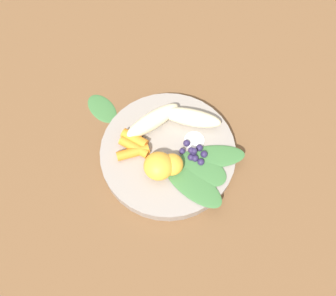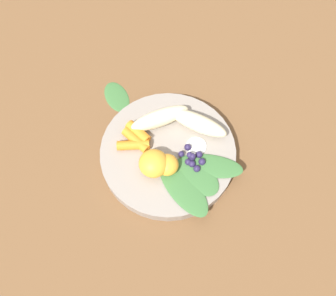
{
  "view_description": "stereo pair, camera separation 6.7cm",
  "coord_description": "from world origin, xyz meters",
  "px_view_note": "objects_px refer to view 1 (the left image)",
  "views": [
    {
      "loc": [
        0.05,
        -0.29,
        0.65
      ],
      "look_at": [
        0.0,
        0.0,
        0.04
      ],
      "focal_mm": 38.93,
      "sensor_mm": 36.0,
      "label": 1
    },
    {
      "loc": [
        0.11,
        -0.27,
        0.65
      ],
      "look_at": [
        0.0,
        0.0,
        0.04
      ],
      "focal_mm": 38.93,
      "sensor_mm": 36.0,
      "label": 2
    }
  ],
  "objects_px": {
    "banana_peeled_left": "(153,120)",
    "banana_peeled_right": "(191,117)",
    "orange_segment_near": "(172,164)",
    "bowl": "(168,153)",
    "kale_leaf_stray": "(102,108)"
  },
  "relations": [
    {
      "from": "bowl",
      "to": "kale_leaf_stray",
      "type": "height_order",
      "value": "bowl"
    },
    {
      "from": "bowl",
      "to": "kale_leaf_stray",
      "type": "relative_size",
      "value": 3.19
    },
    {
      "from": "bowl",
      "to": "banana_peeled_left",
      "type": "relative_size",
      "value": 2.2
    },
    {
      "from": "bowl",
      "to": "kale_leaf_stray",
      "type": "xyz_separation_m",
      "value": [
        -0.15,
        0.08,
        -0.01
      ]
    },
    {
      "from": "banana_peeled_left",
      "to": "kale_leaf_stray",
      "type": "xyz_separation_m",
      "value": [
        -0.11,
        0.03,
        -0.04
      ]
    },
    {
      "from": "banana_peeled_left",
      "to": "orange_segment_near",
      "type": "distance_m",
      "value": 0.1
    },
    {
      "from": "bowl",
      "to": "orange_segment_near",
      "type": "bearing_deg",
      "value": -69.42
    },
    {
      "from": "kale_leaf_stray",
      "to": "banana_peeled_left",
      "type": "bearing_deg",
      "value": -156.29
    },
    {
      "from": "bowl",
      "to": "banana_peeled_right",
      "type": "bearing_deg",
      "value": 63.95
    },
    {
      "from": "bowl",
      "to": "banana_peeled_right",
      "type": "distance_m",
      "value": 0.08
    },
    {
      "from": "banana_peeled_right",
      "to": "kale_leaf_stray",
      "type": "bearing_deg",
      "value": -1.73
    },
    {
      "from": "bowl",
      "to": "orange_segment_near",
      "type": "distance_m",
      "value": 0.05
    },
    {
      "from": "kale_leaf_stray",
      "to": "banana_peeled_right",
      "type": "bearing_deg",
      "value": -144.47
    },
    {
      "from": "banana_peeled_left",
      "to": "banana_peeled_right",
      "type": "xyz_separation_m",
      "value": [
        0.07,
        0.02,
        0.0
      ]
    },
    {
      "from": "orange_segment_near",
      "to": "kale_leaf_stray",
      "type": "distance_m",
      "value": 0.21
    }
  ]
}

